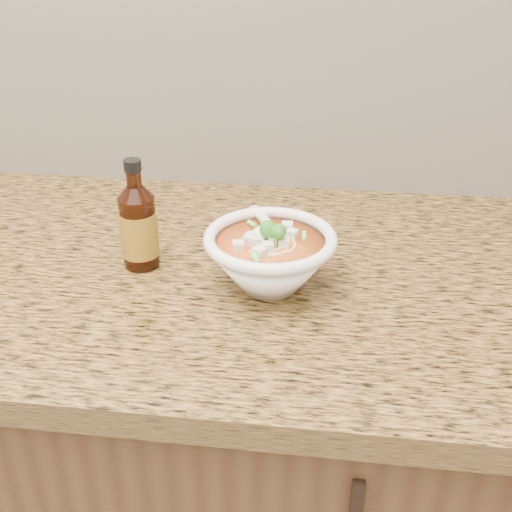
# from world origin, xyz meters

# --- Properties ---
(cabinet) EXTENTS (4.00, 0.65, 0.86)m
(cabinet) POSITION_xyz_m (0.00, 1.68, 0.43)
(cabinet) COLOR #351E10
(cabinet) RESTS_ON ground
(counter_slab) EXTENTS (4.00, 0.68, 0.04)m
(counter_slab) POSITION_xyz_m (0.00, 1.68, 0.88)
(counter_slab) COLOR olive
(counter_slab) RESTS_ON cabinet
(soup_bowl) EXTENTS (0.19, 0.21, 0.10)m
(soup_bowl) POSITION_xyz_m (0.37, 1.61, 0.94)
(soup_bowl) COLOR white
(soup_bowl) RESTS_ON counter_slab
(hot_sauce_bottle) EXTENTS (0.07, 0.07, 0.17)m
(hot_sauce_bottle) POSITION_xyz_m (0.17, 1.65, 0.96)
(hot_sauce_bottle) COLOR #351307
(hot_sauce_bottle) RESTS_ON counter_slab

